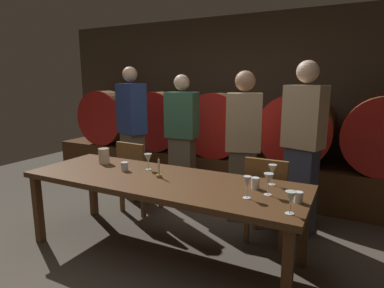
{
  "coord_description": "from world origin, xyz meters",
  "views": [
    {
      "loc": [
        1.7,
        -1.99,
        1.59
      ],
      "look_at": [
        0.37,
        0.59,
        1.01
      ],
      "focal_mm": 29.84,
      "sensor_mm": 36.0,
      "label": 1
    }
  ],
  "objects_px": {
    "pitcher": "(104,156)",
    "wine_glass_far_left": "(148,159)",
    "guest_far_left": "(132,133)",
    "guest_far_right": "(303,147)",
    "wine_barrel_far_right": "(383,133)",
    "wine_glass_right": "(268,179)",
    "dining_table": "(161,185)",
    "wine_glass_left": "(247,183)",
    "chair_right": "(267,196)",
    "wine_glass_center": "(272,170)",
    "wine_barrel_center": "(223,123)",
    "cup_far_right": "(299,197)",
    "wine_glass_far_right": "(290,198)",
    "cup_center_left": "(125,166)",
    "chair_left": "(137,173)",
    "wine_barrel_far_left": "(115,116)",
    "guest_center_right": "(243,146)",
    "candle_center": "(159,172)",
    "wine_barrel_right": "(298,128)",
    "wine_barrel_left": "(166,120)",
    "guest_center_left": "(182,140)",
    "cup_center_right": "(255,183)"
  },
  "relations": [
    {
      "from": "guest_far_left",
      "to": "guest_far_right",
      "type": "height_order",
      "value": "guest_far_right"
    },
    {
      "from": "wine_barrel_center",
      "to": "cup_center_left",
      "type": "bearing_deg",
      "value": -96.57
    },
    {
      "from": "wine_barrel_right",
      "to": "candle_center",
      "type": "bearing_deg",
      "value": -113.61
    },
    {
      "from": "guest_center_left",
      "to": "wine_glass_far_right",
      "type": "relative_size",
      "value": 10.72
    },
    {
      "from": "wine_barrel_far_right",
      "to": "cup_far_right",
      "type": "height_order",
      "value": "wine_barrel_far_right"
    },
    {
      "from": "wine_barrel_right",
      "to": "dining_table",
      "type": "height_order",
      "value": "wine_barrel_right"
    },
    {
      "from": "pitcher",
      "to": "wine_glass_far_left",
      "type": "distance_m",
      "value": 0.56
    },
    {
      "from": "wine_barrel_left",
      "to": "cup_center_left",
      "type": "distance_m",
      "value": 2.13
    },
    {
      "from": "candle_center",
      "to": "wine_glass_far_left",
      "type": "bearing_deg",
      "value": 144.47
    },
    {
      "from": "guest_center_left",
      "to": "cup_far_right",
      "type": "height_order",
      "value": "guest_center_left"
    },
    {
      "from": "guest_far_left",
      "to": "guest_center_right",
      "type": "height_order",
      "value": "guest_far_left"
    },
    {
      "from": "wine_barrel_right",
      "to": "chair_left",
      "type": "height_order",
      "value": "wine_barrel_right"
    },
    {
      "from": "chair_right",
      "to": "candle_center",
      "type": "xyz_separation_m",
      "value": [
        -0.85,
        -0.62,
        0.29
      ]
    },
    {
      "from": "guest_center_right",
      "to": "cup_center_left",
      "type": "distance_m",
      "value": 1.33
    },
    {
      "from": "guest_center_left",
      "to": "guest_far_right",
      "type": "relative_size",
      "value": 0.93
    },
    {
      "from": "wine_barrel_far_left",
      "to": "guest_center_right",
      "type": "xyz_separation_m",
      "value": [
        2.67,
        -0.98,
        -0.1
      ]
    },
    {
      "from": "wine_glass_right",
      "to": "wine_glass_far_right",
      "type": "bearing_deg",
      "value": -53.11
    },
    {
      "from": "wine_barrel_right",
      "to": "guest_far_right",
      "type": "relative_size",
      "value": 0.51
    },
    {
      "from": "wine_barrel_far_left",
      "to": "wine_glass_center",
      "type": "bearing_deg",
      "value": -28.98
    },
    {
      "from": "wine_barrel_right",
      "to": "wine_barrel_center",
      "type": "bearing_deg",
      "value": 180.0
    },
    {
      "from": "wine_glass_far_left",
      "to": "wine_glass_center",
      "type": "relative_size",
      "value": 0.92
    },
    {
      "from": "dining_table",
      "to": "wine_glass_left",
      "type": "distance_m",
      "value": 0.87
    },
    {
      "from": "wine_glass_center",
      "to": "cup_far_right",
      "type": "relative_size",
      "value": 2.2
    },
    {
      "from": "cup_far_right",
      "to": "cup_center_left",
      "type": "bearing_deg",
      "value": 177.08
    },
    {
      "from": "guest_center_right",
      "to": "wine_barrel_left",
      "type": "bearing_deg",
      "value": -47.77
    },
    {
      "from": "wine_barrel_far_right",
      "to": "cup_far_right",
      "type": "distance_m",
      "value": 2.18
    },
    {
      "from": "guest_center_right",
      "to": "pitcher",
      "type": "distance_m",
      "value": 1.52
    },
    {
      "from": "wine_barrel_center",
      "to": "guest_far_right",
      "type": "relative_size",
      "value": 0.51
    },
    {
      "from": "guest_far_right",
      "to": "cup_center_right",
      "type": "bearing_deg",
      "value": 94.43
    },
    {
      "from": "wine_barrel_far_right",
      "to": "wine_glass_right",
      "type": "xyz_separation_m",
      "value": [
        -0.86,
        -2.02,
        -0.12
      ]
    },
    {
      "from": "wine_barrel_center",
      "to": "chair_right",
      "type": "distance_m",
      "value": 1.8
    },
    {
      "from": "wine_glass_right",
      "to": "cup_far_right",
      "type": "bearing_deg",
      "value": -12.62
    },
    {
      "from": "wine_barrel_far_left",
      "to": "guest_far_right",
      "type": "height_order",
      "value": "guest_far_right"
    },
    {
      "from": "cup_center_right",
      "to": "wine_glass_far_right",
      "type": "bearing_deg",
      "value": -48.44
    },
    {
      "from": "wine_barrel_right",
      "to": "guest_far_right",
      "type": "bearing_deg",
      "value": -78.28
    },
    {
      "from": "chair_right",
      "to": "guest_center_right",
      "type": "distance_m",
      "value": 0.69
    },
    {
      "from": "wine_glass_far_left",
      "to": "pitcher",
      "type": "bearing_deg",
      "value": -178.9
    },
    {
      "from": "cup_center_right",
      "to": "wine_glass_center",
      "type": "bearing_deg",
      "value": 57.83
    },
    {
      "from": "chair_left",
      "to": "pitcher",
      "type": "relative_size",
      "value": 5.47
    },
    {
      "from": "cup_far_right",
      "to": "wine_glass_right",
      "type": "bearing_deg",
      "value": 167.38
    },
    {
      "from": "guest_far_left",
      "to": "wine_glass_left",
      "type": "relative_size",
      "value": 10.37
    },
    {
      "from": "guest_far_left",
      "to": "wine_glass_far_right",
      "type": "xyz_separation_m",
      "value": [
        2.29,
        -1.31,
        -0.07
      ]
    },
    {
      "from": "chair_right",
      "to": "wine_glass_center",
      "type": "relative_size",
      "value": 5.03
    },
    {
      "from": "chair_left",
      "to": "cup_center_right",
      "type": "distance_m",
      "value": 1.74
    },
    {
      "from": "wine_barrel_far_right",
      "to": "candle_center",
      "type": "relative_size",
      "value": 4.82
    },
    {
      "from": "wine_barrel_far_left",
      "to": "wine_barrel_far_right",
      "type": "xyz_separation_m",
      "value": [
        4.07,
        0.0,
        0.0
      ]
    },
    {
      "from": "chair_left",
      "to": "wine_barrel_far_left",
      "type": "bearing_deg",
      "value": -37.74
    },
    {
      "from": "guest_center_right",
      "to": "candle_center",
      "type": "height_order",
      "value": "guest_center_right"
    },
    {
      "from": "dining_table",
      "to": "wine_barrel_far_left",
      "type": "bearing_deg",
      "value": 137.85
    },
    {
      "from": "wine_glass_left",
      "to": "wine_glass_far_right",
      "type": "relative_size",
      "value": 1.1
    }
  ]
}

